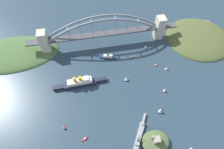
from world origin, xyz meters
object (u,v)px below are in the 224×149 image
object	(u,v)px
small_boat_6	(126,79)
small_boat_9	(192,149)
small_boat_3	(132,57)
naval_cruiser	(139,138)
harbor_arch_bridge	(104,34)
small_boat_10	(156,65)
seaplane_taxiing_near_bridge	(99,33)
small_boat_1	(165,90)
small_boat_7	(85,139)
small_boat_0	(161,110)
small_boat_8	(64,127)
small_boat_4	(146,47)
harbor_ferry_steamer	(108,57)
channel_marker_buoy	(137,59)
ocean_liner	(80,83)
small_boat_2	(167,68)
fort_island_mid_harbor	(155,141)

from	to	relation	value
small_boat_6	small_boat_9	xyz separation A→B (m)	(-57.56, 119.93, -1.59)
small_boat_3	small_boat_9	bearing A→B (deg)	102.37
small_boat_3	naval_cruiser	bearing A→B (deg)	79.24
harbor_arch_bridge	small_boat_3	distance (m)	66.03
small_boat_10	seaplane_taxiing_near_bridge	bearing A→B (deg)	-48.26
small_boat_1	small_boat_7	world-z (taller)	small_boat_1
small_boat_0	small_boat_8	size ratio (longest dim) A/B	1.39
small_boat_4	small_boat_7	xyz separation A→B (m)	(128.33, 146.13, -2.65)
harbor_ferry_steamer	small_boat_3	bearing A→B (deg)	170.41
naval_cruiser	small_boat_0	distance (m)	52.15
seaplane_taxiing_near_bridge	small_boat_4	bearing A→B (deg)	146.37
channel_marker_buoy	ocean_liner	bearing A→B (deg)	17.94
small_boat_1	small_boat_8	xyz separation A→B (m)	(156.97, 30.17, -0.20)
harbor_arch_bridge	small_boat_2	bearing A→B (deg)	139.49
small_boat_8	small_boat_6	bearing A→B (deg)	-148.98
small_boat_1	small_boat_2	distance (m)	44.35
harbor_arch_bridge	seaplane_taxiing_near_bridge	size ratio (longest dim) A/B	30.12
ocean_liner	fort_island_mid_harbor	bearing A→B (deg)	129.56
ocean_liner	channel_marker_buoy	bearing A→B (deg)	-162.06
seaplane_taxiing_near_bridge	small_boat_7	bearing A→B (deg)	76.84
small_boat_7	small_boat_2	bearing A→B (deg)	-148.70
small_boat_9	channel_marker_buoy	distance (m)	161.21
small_boat_1	small_boat_2	bearing A→B (deg)	-114.79
small_boat_6	small_boat_3	bearing A→B (deg)	-114.79
small_boat_3	small_boat_10	distance (m)	44.39
harbor_ferry_steamer	seaplane_taxiing_near_bridge	xyz separation A→B (m)	(8.24, -65.36, -0.71)
small_boat_8	small_boat_10	size ratio (longest dim) A/B	0.98
small_boat_1	small_boat_3	distance (m)	84.33
small_boat_0	small_boat_1	world-z (taller)	small_boat_0
seaplane_taxiing_near_bridge	small_boat_10	xyz separation A→B (m)	(-87.07, 97.60, -1.20)
ocean_liner	harbor_ferry_steamer	bearing A→B (deg)	-138.39
harbor_arch_bridge	small_boat_1	xyz separation A→B (m)	(-76.19, 121.24, -21.00)
ocean_liner	small_boat_3	size ratio (longest dim) A/B	10.70
small_boat_3	small_boat_8	bearing A→B (deg)	40.98
small_boat_9	small_boat_3	bearing A→B (deg)	-77.63
harbor_ferry_steamer	small_boat_1	xyz separation A→B (m)	(-75.20, 84.70, 1.23)
fort_island_mid_harbor	small_boat_4	xyz separation A→B (m)	(-37.89, -167.45, -1.82)
seaplane_taxiing_near_bridge	small_boat_0	bearing A→B (deg)	109.73
ocean_liner	channel_marker_buoy	size ratio (longest dim) A/B	31.16
small_boat_2	small_boat_9	distance (m)	129.43
channel_marker_buoy	small_boat_10	bearing A→B (deg)	148.11
small_boat_3	channel_marker_buoy	size ratio (longest dim) A/B	2.91
small_boat_6	channel_marker_buoy	world-z (taller)	small_boat_6
small_boat_1	small_boat_7	xyz separation A→B (m)	(130.28, 50.26, -3.09)
small_boat_0	small_boat_3	bearing A→B (deg)	-82.33
harbor_ferry_steamer	small_boat_8	world-z (taller)	harbor_ferry_steamer
small_boat_3	small_boat_8	distance (m)	164.29
fort_island_mid_harbor	small_boat_9	xyz separation A→B (m)	(-43.24, 16.68, -2.44)
fort_island_mid_harbor	small_boat_3	distance (m)	149.37
fort_island_mid_harbor	small_boat_6	size ratio (longest dim) A/B	3.60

